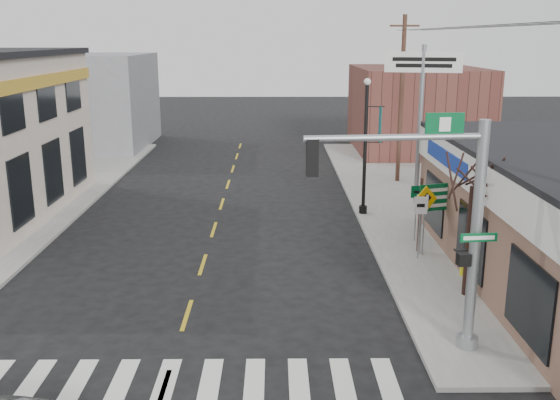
{
  "coord_description": "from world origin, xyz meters",
  "views": [
    {
      "loc": [
        2.46,
        -12.08,
        7.53
      ],
      "look_at": [
        2.63,
        5.99,
        2.8
      ],
      "focal_mm": 40.0,
      "sensor_mm": 36.0,
      "label": 1
    }
  ],
  "objects_px": {
    "guide_sign": "(438,204)",
    "bare_tree": "(475,166)",
    "fire_hydrant": "(463,264)",
    "utility_pole_far": "(401,98)",
    "traffic_signal_pole": "(448,212)",
    "dance_center_sign": "(422,86)",
    "lamp_post": "(367,137)"
  },
  "relations": [
    {
      "from": "guide_sign",
      "to": "lamp_post",
      "type": "xyz_separation_m",
      "value": [
        -1.84,
        5.01,
        1.61
      ]
    },
    {
      "from": "traffic_signal_pole",
      "to": "utility_pole_far",
      "type": "height_order",
      "value": "utility_pole_far"
    },
    {
      "from": "fire_hydrant",
      "to": "traffic_signal_pole",
      "type": "bearing_deg",
      "value": -112.59
    },
    {
      "from": "fire_hydrant",
      "to": "bare_tree",
      "type": "relative_size",
      "value": 0.14
    },
    {
      "from": "fire_hydrant",
      "to": "utility_pole_far",
      "type": "height_order",
      "value": "utility_pole_far"
    },
    {
      "from": "dance_center_sign",
      "to": "utility_pole_far",
      "type": "bearing_deg",
      "value": 103.79
    },
    {
      "from": "traffic_signal_pole",
      "to": "utility_pole_far",
      "type": "xyz_separation_m",
      "value": [
        2.48,
        18.38,
        0.92
      ]
    },
    {
      "from": "bare_tree",
      "to": "utility_pole_far",
      "type": "xyz_separation_m",
      "value": [
        0.88,
        15.15,
        0.48
      ]
    },
    {
      "from": "fire_hydrant",
      "to": "utility_pole_far",
      "type": "xyz_separation_m",
      "value": [
        0.5,
        13.61,
        4.0
      ]
    },
    {
      "from": "traffic_signal_pole",
      "to": "bare_tree",
      "type": "xyz_separation_m",
      "value": [
        1.61,
        3.23,
        0.44
      ]
    },
    {
      "from": "guide_sign",
      "to": "utility_pole_far",
      "type": "distance_m",
      "value": 11.64
    },
    {
      "from": "guide_sign",
      "to": "bare_tree",
      "type": "height_order",
      "value": "bare_tree"
    },
    {
      "from": "guide_sign",
      "to": "lamp_post",
      "type": "height_order",
      "value": "lamp_post"
    },
    {
      "from": "guide_sign",
      "to": "fire_hydrant",
      "type": "height_order",
      "value": "guide_sign"
    },
    {
      "from": "traffic_signal_pole",
      "to": "fire_hydrant",
      "type": "xyz_separation_m",
      "value": [
        1.99,
        4.77,
        -3.08
      ]
    },
    {
      "from": "lamp_post",
      "to": "utility_pole_far",
      "type": "xyz_separation_m",
      "value": [
        2.64,
        6.3,
        1.02
      ]
    },
    {
      "from": "lamp_post",
      "to": "bare_tree",
      "type": "bearing_deg",
      "value": -97.69
    },
    {
      "from": "traffic_signal_pole",
      "to": "fire_hydrant",
      "type": "relative_size",
      "value": 8.65
    },
    {
      "from": "fire_hydrant",
      "to": "guide_sign",
      "type": "bearing_deg",
      "value": 97.43
    },
    {
      "from": "traffic_signal_pole",
      "to": "bare_tree",
      "type": "bearing_deg",
      "value": 58.33
    },
    {
      "from": "fire_hydrant",
      "to": "dance_center_sign",
      "type": "relative_size",
      "value": 0.09
    },
    {
      "from": "guide_sign",
      "to": "fire_hydrant",
      "type": "distance_m",
      "value": 2.7
    },
    {
      "from": "fire_hydrant",
      "to": "dance_center_sign",
      "type": "xyz_separation_m",
      "value": [
        0.48,
        9.07,
        4.96
      ]
    },
    {
      "from": "traffic_signal_pole",
      "to": "utility_pole_far",
      "type": "relative_size",
      "value": 0.68
    },
    {
      "from": "lamp_post",
      "to": "dance_center_sign",
      "type": "distance_m",
      "value": 3.72
    },
    {
      "from": "traffic_signal_pole",
      "to": "dance_center_sign",
      "type": "xyz_separation_m",
      "value": [
        2.46,
        13.84,
        1.87
      ]
    },
    {
      "from": "guide_sign",
      "to": "bare_tree",
      "type": "distance_m",
      "value": 4.4
    },
    {
      "from": "bare_tree",
      "to": "utility_pole_far",
      "type": "bearing_deg",
      "value": 86.68
    },
    {
      "from": "traffic_signal_pole",
      "to": "fire_hydrant",
      "type": "bearing_deg",
      "value": 62.18
    },
    {
      "from": "dance_center_sign",
      "to": "bare_tree",
      "type": "height_order",
      "value": "dance_center_sign"
    },
    {
      "from": "traffic_signal_pole",
      "to": "bare_tree",
      "type": "height_order",
      "value": "traffic_signal_pole"
    },
    {
      "from": "lamp_post",
      "to": "guide_sign",
      "type": "bearing_deg",
      "value": -88.78
    }
  ]
}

